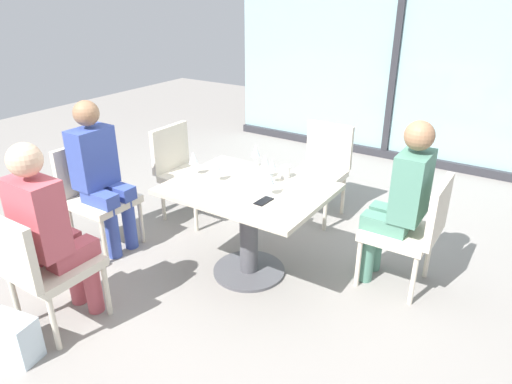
% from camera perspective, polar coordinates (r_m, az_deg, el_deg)
% --- Properties ---
extents(ground_plane, '(12.00, 12.00, 0.00)m').
position_cam_1_polar(ground_plane, '(3.67, -0.87, -9.85)').
color(ground_plane, gray).
extents(window_wall_backdrop, '(4.41, 0.10, 2.70)m').
position_cam_1_polar(window_wall_backdrop, '(6.02, 16.95, 15.20)').
color(window_wall_backdrop, '#8FB7BC').
rests_on(window_wall_backdrop, ground_plane).
extents(dining_table_main, '(1.14, 0.86, 0.73)m').
position_cam_1_polar(dining_table_main, '(3.40, -0.92, -2.41)').
color(dining_table_main, '#BCB29E').
rests_on(dining_table_main, ground_plane).
extents(chair_front_left, '(0.46, 0.50, 0.87)m').
position_cam_1_polar(chair_front_left, '(3.15, -25.29, -8.06)').
color(chair_front_left, beige).
rests_on(chair_front_left, ground_plane).
extents(chair_side_end, '(0.50, 0.46, 0.87)m').
position_cam_1_polar(chair_side_end, '(4.05, -19.43, 0.18)').
color(chair_side_end, beige).
rests_on(chair_side_end, ground_plane).
extents(chair_far_right, '(0.51, 0.46, 0.87)m').
position_cam_1_polar(chair_far_right, '(3.44, 18.89, -4.12)').
color(chair_far_right, beige).
rests_on(chair_far_right, ground_plane).
extents(chair_near_window, '(0.46, 0.51, 0.87)m').
position_cam_1_polar(chair_near_window, '(4.41, 8.15, 3.28)').
color(chair_near_window, beige).
rests_on(chair_near_window, ground_plane).
extents(chair_far_left, '(0.51, 0.46, 0.87)m').
position_cam_1_polar(chair_far_left, '(4.38, -9.02, 3.07)').
color(chair_far_left, beige).
rests_on(chair_far_left, ground_plane).
extents(person_front_left, '(0.34, 0.39, 1.26)m').
position_cam_1_polar(person_front_left, '(3.10, -24.29, -4.04)').
color(person_front_left, '#B24C56').
rests_on(person_front_left, ground_plane).
extents(person_side_end, '(0.39, 0.34, 1.26)m').
position_cam_1_polar(person_side_end, '(3.90, -18.84, 2.55)').
color(person_side_end, '#384C9E').
rests_on(person_side_end, ground_plane).
extents(person_far_right, '(0.39, 0.34, 1.26)m').
position_cam_1_polar(person_far_right, '(3.37, 17.58, -0.63)').
color(person_far_right, '#4C7F6B').
rests_on(person_far_right, ground_plane).
extents(wine_glass_0, '(0.07, 0.07, 0.18)m').
position_cam_1_polar(wine_glass_0, '(3.37, -5.06, 3.45)').
color(wine_glass_0, silver).
rests_on(wine_glass_0, dining_table_main).
extents(wine_glass_1, '(0.07, 0.07, 0.18)m').
position_cam_1_polar(wine_glass_1, '(3.42, 1.14, 3.82)').
color(wine_glass_1, silver).
rests_on(wine_glass_1, dining_table_main).
extents(wine_glass_2, '(0.07, 0.07, 0.18)m').
position_cam_1_polar(wine_glass_2, '(3.63, -0.06, 5.08)').
color(wine_glass_2, silver).
rests_on(wine_glass_2, dining_table_main).
extents(wine_glass_3, '(0.07, 0.07, 0.18)m').
position_cam_1_polar(wine_glass_3, '(3.33, 2.02, 3.26)').
color(wine_glass_3, silver).
rests_on(wine_glass_3, dining_table_main).
extents(wine_glass_4, '(0.07, 0.07, 0.18)m').
position_cam_1_polar(wine_glass_4, '(3.51, -7.79, 4.17)').
color(wine_glass_4, silver).
rests_on(wine_glass_4, dining_table_main).
extents(wine_glass_5, '(0.07, 0.07, 0.18)m').
position_cam_1_polar(wine_glass_5, '(3.13, 1.62, 1.83)').
color(wine_glass_5, silver).
rests_on(wine_glass_5, dining_table_main).
extents(coffee_cup, '(0.08, 0.08, 0.09)m').
position_cam_1_polar(coffee_cup, '(3.47, 3.67, 2.53)').
color(coffee_cup, white).
rests_on(coffee_cup, dining_table_main).
extents(cell_phone_on_table, '(0.08, 0.15, 0.01)m').
position_cam_1_polar(cell_phone_on_table, '(3.08, 0.97, -1.14)').
color(cell_phone_on_table, black).
rests_on(cell_phone_on_table, dining_table_main).
extents(handbag_0, '(0.32, 0.21, 0.28)m').
position_cam_1_polar(handbag_0, '(3.21, -27.89, -15.70)').
color(handbag_0, silver).
rests_on(handbag_0, ground_plane).
extents(handbag_1, '(0.30, 0.16, 0.28)m').
position_cam_1_polar(handbag_1, '(3.87, -23.05, -7.61)').
color(handbag_1, '#A3704C').
rests_on(handbag_1, ground_plane).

